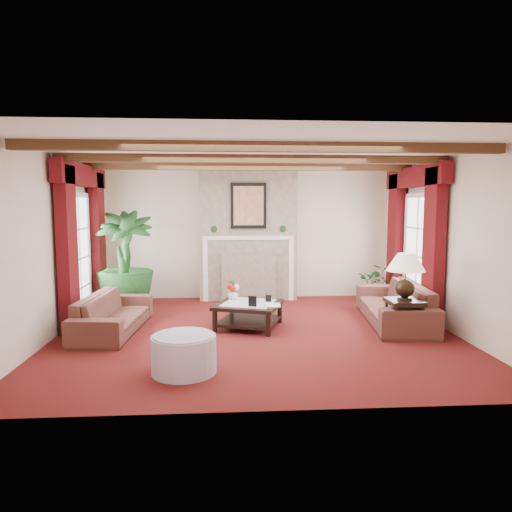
{
  "coord_description": "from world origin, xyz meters",
  "views": [
    {
      "loc": [
        -0.45,
        -6.88,
        1.94
      ],
      "look_at": [
        0.02,
        0.4,
        1.14
      ],
      "focal_mm": 32.0,
      "sensor_mm": 36.0,
      "label": 1
    }
  ],
  "objects": [
    {
      "name": "floor",
      "position": [
        0.0,
        0.0,
        0.0
      ],
      "size": [
        6.0,
        6.0,
        0.0
      ],
      "primitive_type": "plane",
      "color": "#410E0B",
      "rests_on": "ground"
    },
    {
      "name": "ceiling",
      "position": [
        0.0,
        0.0,
        2.7
      ],
      "size": [
        6.0,
        6.0,
        0.0
      ],
      "primitive_type": "plane",
      "rotation": [
        3.14,
        0.0,
        0.0
      ],
      "color": "white",
      "rests_on": "floor"
    },
    {
      "name": "back_wall",
      "position": [
        0.0,
        2.75,
        1.35
      ],
      "size": [
        6.0,
        0.02,
        2.7
      ],
      "primitive_type": "cube",
      "color": "beige",
      "rests_on": "ground"
    },
    {
      "name": "left_wall",
      "position": [
        -3.0,
        0.0,
        1.35
      ],
      "size": [
        0.02,
        5.5,
        2.7
      ],
      "primitive_type": "cube",
      "color": "beige",
      "rests_on": "ground"
    },
    {
      "name": "right_wall",
      "position": [
        3.0,
        0.0,
        1.35
      ],
      "size": [
        0.02,
        5.5,
        2.7
      ],
      "primitive_type": "cube",
      "color": "beige",
      "rests_on": "ground"
    },
    {
      "name": "ceiling_beams",
      "position": [
        0.0,
        0.0,
        2.64
      ],
      "size": [
        6.0,
        3.0,
        0.12
      ],
      "primitive_type": null,
      "color": "#352111",
      "rests_on": "ceiling"
    },
    {
      "name": "fireplace",
      "position": [
        0.0,
        2.55,
        2.7
      ],
      "size": [
        2.0,
        0.52,
        2.7
      ],
      "primitive_type": null,
      "color": "#9C8565",
      "rests_on": "ground"
    },
    {
      "name": "french_door_left",
      "position": [
        -2.97,
        1.0,
        2.13
      ],
      "size": [
        0.1,
        1.1,
        2.16
      ],
      "primitive_type": null,
      "color": "white",
      "rests_on": "ground"
    },
    {
      "name": "french_door_right",
      "position": [
        2.97,
        1.0,
        2.13
      ],
      "size": [
        0.1,
        1.1,
        2.16
      ],
      "primitive_type": null,
      "color": "white",
      "rests_on": "ground"
    },
    {
      "name": "curtains_left",
      "position": [
        -2.86,
        1.0,
        2.55
      ],
      "size": [
        0.2,
        2.4,
        2.55
      ],
      "primitive_type": null,
      "color": "#47090B",
      "rests_on": "ground"
    },
    {
      "name": "curtains_right",
      "position": [
        2.86,
        1.0,
        2.55
      ],
      "size": [
        0.2,
        2.4,
        2.55
      ],
      "primitive_type": null,
      "color": "#47090B",
      "rests_on": "ground"
    },
    {
      "name": "sofa_left",
      "position": [
        -2.21,
        0.18,
        0.39
      ],
      "size": [
        2.06,
        0.84,
        0.77
      ],
      "primitive_type": "imported",
      "rotation": [
        0.0,
        0.0,
        1.5
      ],
      "color": "#3B1019",
      "rests_on": "ground"
    },
    {
      "name": "sofa_right",
      "position": [
        2.33,
        0.41,
        0.44
      ],
      "size": [
        2.42,
        1.21,
        0.88
      ],
      "primitive_type": "imported",
      "rotation": [
        0.0,
        0.0,
        -1.69
      ],
      "color": "#3B1019",
      "rests_on": "ground"
    },
    {
      "name": "potted_palm",
      "position": [
        -2.33,
        1.63,
        0.52
      ],
      "size": [
        1.64,
        2.2,
        1.04
      ],
      "primitive_type": "imported",
      "rotation": [
        0.0,
        0.0,
        0.16
      ],
      "color": "black",
      "rests_on": "ground"
    },
    {
      "name": "small_plant",
      "position": [
        2.56,
        1.98,
        0.31
      ],
      "size": [
        1.22,
        1.25,
        0.63
      ],
      "primitive_type": "imported",
      "rotation": [
        0.0,
        0.0,
        -0.34
      ],
      "color": "black",
      "rests_on": "ground"
    },
    {
      "name": "coffee_table",
      "position": [
        -0.1,
        0.28,
        0.2
      ],
      "size": [
        1.23,
        1.23,
        0.4
      ],
      "primitive_type": null,
      "rotation": [
        0.0,
        0.0,
        -0.32
      ],
      "color": "black",
      "rests_on": "ground"
    },
    {
      "name": "side_table",
      "position": [
        2.16,
        -0.45,
        0.29
      ],
      "size": [
        0.51,
        0.51,
        0.57
      ],
      "primitive_type": null,
      "rotation": [
        0.0,
        0.0,
        -0.05
      ],
      "color": "black",
      "rests_on": "ground"
    },
    {
      "name": "ottoman",
      "position": [
        -0.96,
        -1.67,
        0.22
      ],
      "size": [
        0.75,
        0.75,
        0.44
      ],
      "primitive_type": "cylinder",
      "color": "#948DA0",
      "rests_on": "ground"
    },
    {
      "name": "table_lamp",
      "position": [
        2.16,
        -0.45,
        0.93
      ],
      "size": [
        0.56,
        0.56,
        0.71
      ],
      "primitive_type": null,
      "color": "black",
      "rests_on": "side_table"
    },
    {
      "name": "flower_vase",
      "position": [
        -0.35,
        0.57,
        0.48
      ],
      "size": [
        0.19,
        0.2,
        0.18
      ],
      "primitive_type": "imported",
      "rotation": [
        0.0,
        0.0,
        -0.05
      ],
      "color": "silver",
      "rests_on": "coffee_table"
    },
    {
      "name": "book",
      "position": [
        0.15,
        0.03,
        0.55
      ],
      "size": [
        0.24,
        0.06,
        0.32
      ],
      "primitive_type": "imported",
      "rotation": [
        0.0,
        0.0,
        -0.07
      ],
      "color": "black",
      "rests_on": "coffee_table"
    },
    {
      "name": "photo_frame_a",
      "position": [
        -0.06,
        -0.01,
        0.48
      ],
      "size": [
        0.13,
        0.06,
        0.17
      ],
      "primitive_type": null,
      "rotation": [
        0.0,
        0.0,
        -0.32
      ],
      "color": "black",
      "rests_on": "coffee_table"
    },
    {
      "name": "photo_frame_b",
      "position": [
        0.22,
        0.32,
        0.46
      ],
      "size": [
        0.09,
        0.04,
        0.12
      ],
      "primitive_type": null,
      "rotation": [
        0.0,
        0.0,
        -0.23
      ],
      "color": "black",
      "rests_on": "coffee_table"
    }
  ]
}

